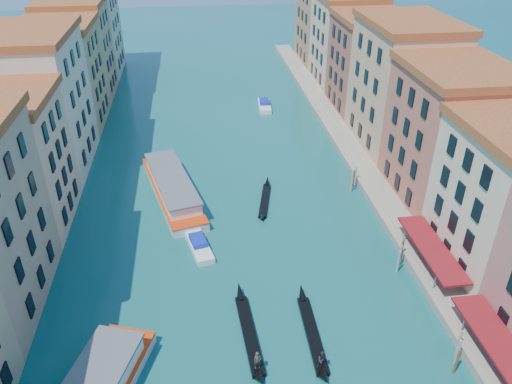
% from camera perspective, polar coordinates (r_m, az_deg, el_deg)
% --- Properties ---
extents(left_bank_palazzos, '(12.80, 128.40, 21.00)m').
position_cam_1_polar(left_bank_palazzos, '(76.15, -24.57, 7.10)').
color(left_bank_palazzos, beige).
rests_on(left_bank_palazzos, ground).
extents(right_bank_palazzos, '(12.80, 128.40, 21.00)m').
position_cam_1_polar(right_bank_palazzos, '(79.96, 17.79, 9.54)').
color(right_bank_palazzos, '#AC563A').
rests_on(right_bank_palazzos, ground).
extents(quay, '(4.00, 140.00, 1.00)m').
position_cam_1_polar(quay, '(80.74, 11.56, 3.41)').
color(quay, gray).
rests_on(quay, ground).
extents(mooring_poles_right, '(1.44, 54.24, 3.20)m').
position_cam_1_polar(mooring_poles_right, '(52.34, 20.66, -14.52)').
color(mooring_poles_right, brown).
rests_on(mooring_poles_right, ground).
extents(vaporetto_far, '(9.59, 21.28, 3.09)m').
position_cam_1_polar(vaporetto_far, '(71.33, -9.54, 0.55)').
color(vaporetto_far, silver).
rests_on(vaporetto_far, ground).
extents(gondola_fore, '(1.85, 13.38, 2.67)m').
position_cam_1_polar(gondola_fore, '(50.12, -0.79, -15.78)').
color(gondola_fore, black).
rests_on(gondola_fore, ground).
extents(gondola_right, '(1.37, 12.81, 2.56)m').
position_cam_1_polar(gondola_right, '(50.23, 6.51, -15.84)').
color(gondola_right, black).
rests_on(gondola_right, ground).
extents(gondola_far, '(3.33, 11.22, 1.60)m').
position_cam_1_polar(gondola_far, '(69.67, 1.02, -0.79)').
color(gondola_far, black).
rests_on(gondola_far, ground).
extents(motorboat_mid, '(3.52, 6.81, 1.35)m').
position_cam_1_polar(motorboat_mid, '(60.82, -6.53, -6.09)').
color(motorboat_mid, white).
rests_on(motorboat_mid, ground).
extents(motorboat_far, '(2.87, 7.44, 1.51)m').
position_cam_1_polar(motorboat_far, '(101.63, 0.98, 9.94)').
color(motorboat_far, white).
rests_on(motorboat_far, ground).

